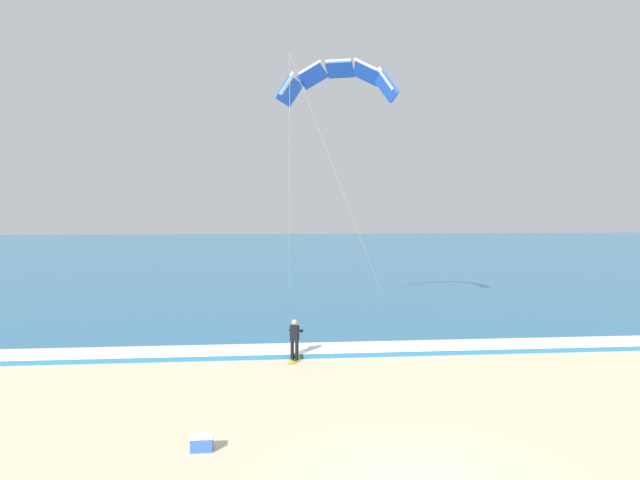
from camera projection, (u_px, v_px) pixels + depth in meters
sea at (282, 253)px, 86.05m from camera, size 200.00×120.00×0.20m
surf_foam at (340, 347)px, 27.43m from camera, size 200.00×2.04×0.04m
surfboard at (295, 360)px, 25.98m from camera, size 0.96×1.46×0.09m
kitesurfer at (295, 338)px, 25.95m from camera, size 0.65×0.65×1.69m
kite_primary at (338, 79)px, 33.45m from camera, size 6.23×8.95×12.74m
cooler_box at (202, 443)px, 16.35m from camera, size 0.58×0.38×0.40m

